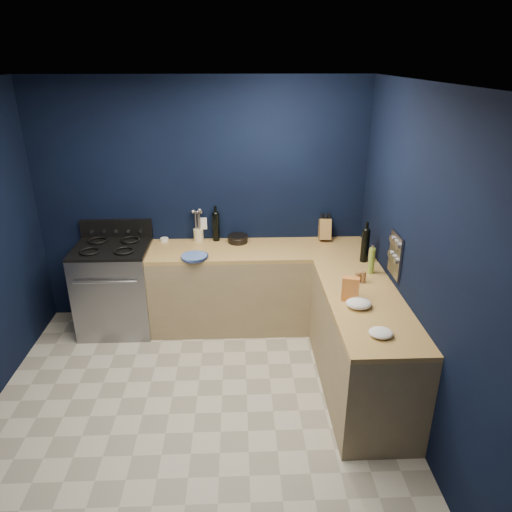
{
  "coord_description": "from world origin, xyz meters",
  "views": [
    {
      "loc": [
        0.38,
        -3.14,
        2.77
      ],
      "look_at": [
        0.55,
        1.0,
        1.0
      ],
      "focal_mm": 33.14,
      "sensor_mm": 36.0,
      "label": 1
    }
  ],
  "objects_px": {
    "gas_range": "(116,289)",
    "knife_block": "(325,229)",
    "utensil_crock": "(199,235)",
    "crouton_bag": "(350,289)",
    "plate_stack": "(194,257)"
  },
  "relations": [
    {
      "from": "gas_range",
      "to": "utensil_crock",
      "type": "xyz_separation_m",
      "value": [
        0.88,
        0.27,
        0.51
      ]
    },
    {
      "from": "crouton_bag",
      "to": "utensil_crock",
      "type": "bearing_deg",
      "value": 148.88
    },
    {
      "from": "utensil_crock",
      "to": "crouton_bag",
      "type": "relative_size",
      "value": 0.65
    },
    {
      "from": "plate_stack",
      "to": "utensil_crock",
      "type": "relative_size",
      "value": 1.95
    },
    {
      "from": "plate_stack",
      "to": "crouton_bag",
      "type": "distance_m",
      "value": 1.64
    },
    {
      "from": "plate_stack",
      "to": "knife_block",
      "type": "height_order",
      "value": "knife_block"
    },
    {
      "from": "gas_range",
      "to": "knife_block",
      "type": "distance_m",
      "value": 2.34
    },
    {
      "from": "plate_stack",
      "to": "utensil_crock",
      "type": "xyz_separation_m",
      "value": [
        0.01,
        0.49,
        0.05
      ]
    },
    {
      "from": "utensil_crock",
      "to": "crouton_bag",
      "type": "xyz_separation_m",
      "value": [
        1.34,
        -1.41,
        0.04
      ]
    },
    {
      "from": "knife_block",
      "to": "crouton_bag",
      "type": "relative_size",
      "value": 1.1
    },
    {
      "from": "gas_range",
      "to": "plate_stack",
      "type": "distance_m",
      "value": 1.01
    },
    {
      "from": "utensil_crock",
      "to": "gas_range",
      "type": "bearing_deg",
      "value": -162.98
    },
    {
      "from": "plate_stack",
      "to": "crouton_bag",
      "type": "bearing_deg",
      "value": -34.31
    },
    {
      "from": "gas_range",
      "to": "knife_block",
      "type": "height_order",
      "value": "knife_block"
    },
    {
      "from": "utensil_crock",
      "to": "knife_block",
      "type": "distance_m",
      "value": 1.38
    }
  ]
}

